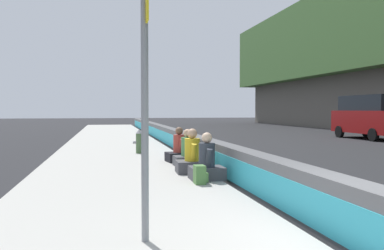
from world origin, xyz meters
name	(u,v)px	position (x,y,z in m)	size (l,w,h in m)	color
jersey_barrier	(367,222)	(0.00, 0.00, 0.42)	(76.00, 0.45, 0.85)	#545456
route_sign_post	(145,70)	(0.70, 2.53, 2.21)	(0.44, 0.09, 3.60)	gray
fire_hydrant	(139,141)	(10.98, 1.81, 0.59)	(0.26, 0.46, 0.88)	#47663D
seated_person_foreground	(207,165)	(4.92, 0.74, 0.48)	(0.69, 0.77, 1.07)	#424247
seated_person_middle	(192,159)	(5.97, 0.87, 0.49)	(0.72, 0.82, 1.12)	#424247
seated_person_rear	(188,154)	(7.25, 0.74, 0.47)	(0.67, 0.77, 1.04)	#424247
seated_person_far	(179,151)	(8.26, 0.80, 0.47)	(0.74, 0.84, 1.06)	black
backpack	(200,175)	(4.38, 1.02, 0.33)	(0.32, 0.28, 0.40)	#4C7A3D
parked_car_fourth	(370,116)	(17.51, -12.09, 1.35)	(5.13, 2.17, 2.56)	maroon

